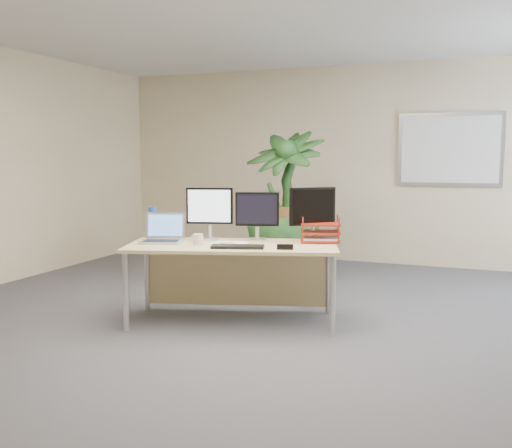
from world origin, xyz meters
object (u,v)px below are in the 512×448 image
at_px(floor_plant, 284,219).
at_px(monitor_left, 210,210).
at_px(desk, 234,259).
at_px(laptop, 163,235).
at_px(monitor_right, 257,213).

relative_size(floor_plant, monitor_left, 3.13).
relative_size(desk, laptop, 4.53).
distance_m(monitor_left, laptop, 0.49).
xyz_separation_m(floor_plant, laptop, (-0.55, -1.77, 0.01)).
bearing_deg(floor_plant, monitor_left, -98.41).
distance_m(floor_plant, monitor_left, 1.51).
relative_size(monitor_left, laptop, 1.10).
distance_m(desk, laptop, 0.67).
bearing_deg(laptop, monitor_right, 26.81).
xyz_separation_m(desk, monitor_left, (-0.28, 0.10, 0.42)).
bearing_deg(monitor_right, monitor_left, -167.73).
xyz_separation_m(desk, monitor_right, (0.15, 0.19, 0.40)).
bearing_deg(laptop, monitor_left, 41.65).
xyz_separation_m(monitor_left, laptop, (-0.33, -0.29, -0.21)).
bearing_deg(desk, floor_plant, 92.36).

